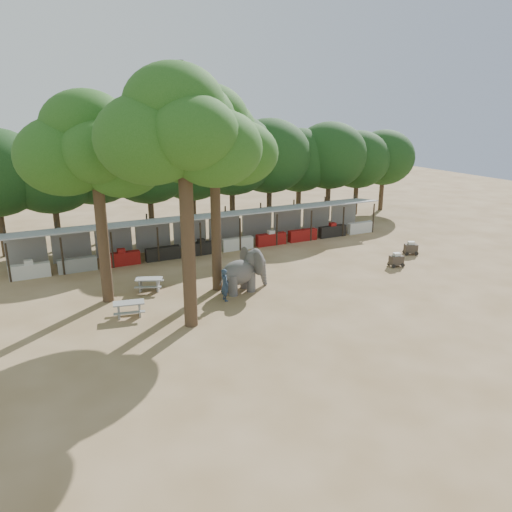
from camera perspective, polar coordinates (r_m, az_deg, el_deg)
name	(u,v)px	position (r m, az deg, el deg)	size (l,w,h in m)	color
ground	(318,317)	(25.43, 7.11, -6.98)	(100.00, 100.00, 0.00)	brown
vendor_stalls	(215,233)	(36.71, -4.76, 2.60)	(28.00, 2.99, 2.80)	#919399
yard_tree_left	(91,147)	(26.80, -18.34, 11.72)	(7.10, 6.90, 11.02)	#332316
yard_tree_center	(179,130)	(22.55, -8.80, 14.09)	(7.10, 6.90, 12.04)	#332316
yard_tree_back	(210,138)	(27.35, -5.26, 13.29)	(7.10, 6.90, 11.36)	#332316
backdrop_trees	(189,166)	(40.69, -7.66, 10.13)	(46.46, 5.95, 8.33)	#332316
elephant	(244,271)	(28.39, -1.34, -1.68)	(3.16, 2.38, 2.37)	#484545
handler	(225,285)	(27.07, -3.57, -3.30)	(0.65, 0.43, 1.81)	#26384C
picnic_table_near	(129,307)	(25.97, -14.31, -5.68)	(1.76, 1.64, 0.76)	gray
picnic_table_far	(149,283)	(29.19, -12.12, -2.99)	(1.90, 1.82, 0.75)	gray
cart_front	(396,260)	(34.05, 15.75, -0.42)	(1.04, 0.77, 0.93)	#322923
cart_back	(411,248)	(37.08, 17.28, 0.87)	(1.14, 0.97, 0.94)	#322923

